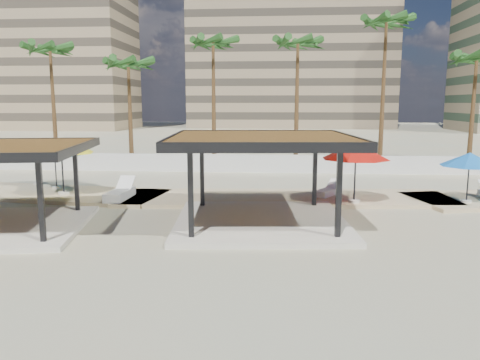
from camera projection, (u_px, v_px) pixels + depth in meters
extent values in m
plane|color=tan|center=(228.00, 241.00, 15.95)|extent=(200.00, 200.00, 0.00)
cube|color=#C6B284|center=(13.00, 192.00, 24.25)|extent=(16.40, 6.19, 0.24)
cube|color=#C6B284|center=(284.00, 199.00, 22.67)|extent=(16.24, 5.11, 0.24)
cube|color=silver|center=(252.00, 164.00, 31.59)|extent=(56.00, 0.30, 1.20)
cube|color=#937F60|center=(34.00, 44.00, 83.65)|extent=(34.00, 16.00, 30.00)
cube|color=#847259|center=(290.00, 54.00, 90.09)|extent=(38.00, 16.00, 28.00)
cube|color=beige|center=(261.00, 221.00, 18.18)|extent=(7.00, 7.00, 0.20)
cube|color=black|center=(191.00, 194.00, 15.49)|extent=(0.19, 0.19, 2.95)
cube|color=black|center=(202.00, 172.00, 20.34)|extent=(0.19, 0.19, 2.95)
cube|color=black|center=(339.00, 194.00, 15.51)|extent=(0.19, 0.19, 2.95)
cube|color=black|center=(315.00, 172.00, 20.36)|extent=(0.19, 0.19, 2.95)
cube|color=brown|center=(262.00, 139.00, 17.66)|extent=(7.21, 7.21, 0.28)
cube|color=black|center=(267.00, 148.00, 14.36)|extent=(6.77, 0.68, 0.33)
cube|color=black|center=(258.00, 134.00, 20.96)|extent=(6.77, 0.68, 0.33)
cube|color=black|center=(173.00, 139.00, 17.65)|extent=(0.68, 6.77, 0.33)
cube|color=black|center=(350.00, 139.00, 17.67)|extent=(0.68, 6.77, 0.33)
cube|color=beige|center=(0.00, 227.00, 17.30)|extent=(6.90, 6.90, 0.18)
cube|color=black|center=(41.00, 201.00, 15.05)|extent=(0.19, 0.19, 2.71)
cube|color=black|center=(76.00, 178.00, 19.49)|extent=(0.19, 0.19, 2.71)
cube|color=black|center=(24.00, 142.00, 19.84)|extent=(6.17, 1.17, 0.31)
cube|color=black|center=(81.00, 148.00, 17.10)|extent=(1.17, 6.17, 0.31)
cylinder|color=beige|center=(38.00, 184.00, 25.86)|extent=(0.47, 0.47, 0.11)
cylinder|color=#262628|center=(37.00, 164.00, 25.68)|extent=(0.07, 0.07, 2.26)
cone|color=blue|center=(35.00, 147.00, 25.53)|extent=(3.40, 3.40, 0.66)
cylinder|color=beige|center=(64.00, 193.00, 23.08)|extent=(0.54, 0.54, 0.13)
cylinder|color=#262628|center=(62.00, 168.00, 22.88)|extent=(0.08, 0.08, 2.61)
cone|color=yellow|center=(61.00, 145.00, 22.70)|extent=(3.46, 3.46, 0.76)
cylinder|color=beige|center=(354.00, 201.00, 21.22)|extent=(0.53, 0.53, 0.13)
cylinder|color=#262628|center=(355.00, 175.00, 21.02)|extent=(0.07, 0.07, 2.53)
cone|color=#AB120A|center=(356.00, 151.00, 20.85)|extent=(3.99, 3.99, 0.74)
cylinder|color=beige|center=(466.00, 201.00, 21.24)|extent=(0.44, 0.44, 0.11)
cylinder|color=#262628|center=(468.00, 179.00, 21.07)|extent=(0.06, 0.06, 2.12)
cone|color=blue|center=(470.00, 159.00, 20.93)|extent=(3.14, 3.14, 0.62)
cylinder|color=beige|center=(57.00, 187.00, 24.71)|extent=(0.46, 0.46, 0.11)
cylinder|color=#262628|center=(56.00, 168.00, 24.54)|extent=(0.06, 0.06, 2.21)
cone|color=blue|center=(54.00, 150.00, 24.38)|extent=(3.07, 3.07, 0.65)
cube|color=silver|center=(120.00, 195.00, 22.05)|extent=(0.86, 2.31, 0.32)
cube|color=silver|center=(120.00, 191.00, 22.02)|extent=(0.86, 2.31, 0.07)
cube|color=silver|center=(126.00, 182.00, 22.85)|extent=(0.78, 0.81, 0.58)
cube|color=silver|center=(327.00, 193.00, 22.90)|extent=(1.46, 1.82, 0.25)
cube|color=silver|center=(328.00, 190.00, 22.88)|extent=(1.46, 1.82, 0.05)
cube|color=silver|center=(334.00, 183.00, 23.39)|extent=(0.82, 0.82, 0.45)
cone|color=brown|center=(54.00, 107.00, 34.80)|extent=(0.36, 0.36, 8.70)
ellipsoid|color=#204E1B|center=(50.00, 50.00, 34.14)|extent=(3.00, 3.00, 1.80)
cone|color=brown|center=(130.00, 115.00, 33.84)|extent=(0.36, 0.36, 7.57)
ellipsoid|color=#204E1B|center=(128.00, 65.00, 33.26)|extent=(3.00, 3.00, 1.80)
cone|color=brown|center=(214.00, 105.00, 34.04)|extent=(0.36, 0.36, 9.05)
ellipsoid|color=#204E1B|center=(213.00, 44.00, 33.35)|extent=(3.00, 3.00, 1.80)
cone|color=brown|center=(297.00, 105.00, 33.09)|extent=(0.36, 0.36, 8.95)
ellipsoid|color=#204E1B|center=(298.00, 44.00, 32.40)|extent=(3.00, 3.00, 1.80)
cone|color=brown|center=(383.00, 96.00, 32.71)|extent=(0.36, 0.36, 10.31)
ellipsoid|color=#204E1B|center=(386.00, 23.00, 31.91)|extent=(3.00, 3.00, 1.80)
cone|color=brown|center=(472.00, 114.00, 32.06)|extent=(0.36, 0.36, 7.80)
ellipsoid|color=#204E1B|center=(477.00, 59.00, 31.47)|extent=(3.00, 3.00, 1.80)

